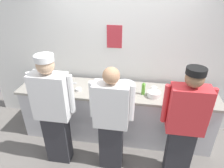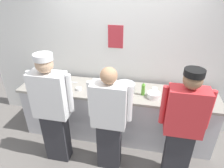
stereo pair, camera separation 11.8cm
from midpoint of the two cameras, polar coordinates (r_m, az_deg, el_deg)
ground_plane at (r=3.50m, az=0.93°, el=-18.00°), size 9.00×9.00×0.00m
wall_back at (r=3.46m, az=3.67°, el=7.56°), size 5.04×0.11×2.61m
prep_counter at (r=3.45m, az=2.11°, el=-8.36°), size 3.22×0.68×0.93m
chef_near_left at (r=2.86m, az=-15.87°, el=-6.96°), size 0.62×0.24×1.73m
chef_center at (r=2.68m, az=0.45°, el=-10.31°), size 0.60×0.24×1.62m
chef_far_right at (r=2.70m, az=21.09°, el=-11.26°), size 0.61×0.24×1.67m
plate_stack_front at (r=3.06m, az=13.09°, el=-3.16°), size 0.20×0.20×0.08m
mixing_bowl_steel at (r=3.14m, az=4.83°, el=-1.00°), size 0.33×0.33×0.13m
sheet_tray at (r=3.26m, az=22.70°, el=-3.31°), size 0.46×0.38×0.02m
squeeze_bottle_primary at (r=3.06m, az=10.15°, el=-1.48°), size 0.06×0.06×0.21m
ramekin_green_sauce at (r=3.75m, az=-18.60°, el=1.89°), size 0.10×0.10×0.04m
ramekin_orange_sauce at (r=3.26m, az=13.33°, el=-1.42°), size 0.09×0.09×0.04m
ramekin_yellow_sauce at (r=3.44m, az=-19.68°, el=-0.77°), size 0.08×0.08×0.04m
ramekin_red_sauce at (r=3.22m, az=-8.61°, el=-1.37°), size 0.10×0.10×0.04m
deli_cup at (r=3.55m, az=-20.45°, el=0.41°), size 0.09×0.09×0.08m
chefs_knife at (r=3.50m, az=-11.56°, el=0.68°), size 0.28×0.03×0.02m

